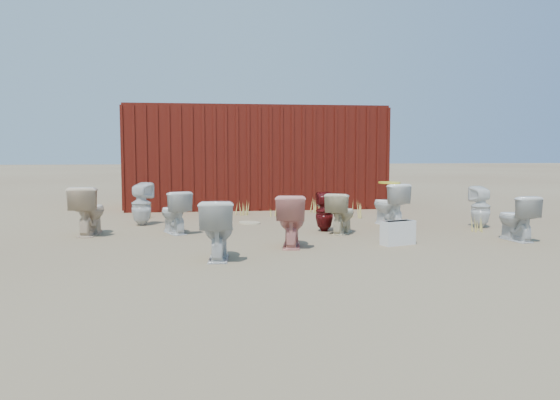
{
  "coord_description": "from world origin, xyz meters",
  "views": [
    {
      "loc": [
        -1.2,
        -8.24,
        1.35
      ],
      "look_at": [
        0.0,
        0.6,
        0.55
      ],
      "focal_mm": 35.0,
      "sensor_mm": 36.0,
      "label": 1
    }
  ],
  "objects": [
    {
      "name": "toilet_front_pink",
      "position": [
        -0.02,
        -0.69,
        0.37
      ],
      "size": [
        0.54,
        0.8,
        0.75
      ],
      "primitive_type": "imported",
      "rotation": [
        0.0,
        0.0,
        2.96
      ],
      "color": "#E38D83",
      "rests_on": "ground"
    },
    {
      "name": "weed_clump_d",
      "position": [
        -0.43,
        3.28,
        0.15
      ],
      "size": [
        0.3,
        0.3,
        0.3
      ],
      "primitive_type": "cone",
      "color": "gold",
      "rests_on": "ground"
    },
    {
      "name": "toilet_front_c",
      "position": [
        -1.07,
        -1.47,
        0.38
      ],
      "size": [
        0.48,
        0.77,
        0.75
      ],
      "primitive_type": "imported",
      "rotation": [
        0.0,
        0.0,
        3.06
      ],
      "color": "silver",
      "rests_on": "ground"
    },
    {
      "name": "toilet_back_a",
      "position": [
        -2.37,
        1.89,
        0.39
      ],
      "size": [
        0.48,
        0.48,
        0.78
      ],
      "primitive_type": "imported",
      "rotation": [
        0.0,
        0.0,
        2.66
      ],
      "color": "silver",
      "rests_on": "ground"
    },
    {
      "name": "ground",
      "position": [
        0.0,
        0.0,
        0.0
      ],
      "size": [
        100.0,
        100.0,
        0.0
      ],
      "primitive_type": "plane",
      "color": "brown",
      "rests_on": "ground"
    },
    {
      "name": "yellow_lid",
      "position": [
        2.1,
        1.29,
        0.78
      ],
      "size": [
        0.39,
        0.49,
        0.02
      ],
      "primitive_type": "ellipsoid",
      "color": "gold",
      "rests_on": "toilet_back_yellowlid"
    },
    {
      "name": "toilet_front_a",
      "position": [
        -1.73,
        0.81,
        0.35
      ],
      "size": [
        0.63,
        0.79,
        0.7
      ],
      "primitive_type": "imported",
      "rotation": [
        0.0,
        0.0,
        3.55
      ],
      "color": "silver",
      "rests_on": "ground"
    },
    {
      "name": "toilet_back_e",
      "position": [
        3.6,
        0.77,
        0.37
      ],
      "size": [
        0.35,
        0.36,
        0.73
      ],
      "primitive_type": "imported",
      "rotation": [
        0.0,
        0.0,
        3.21
      ],
      "color": "white",
      "rests_on": "ground"
    },
    {
      "name": "loose_lid_far",
      "position": [
        -0.4,
        1.89,
        0.01
      ],
      "size": [
        0.56,
        0.59,
        0.02
      ],
      "primitive_type": "ellipsoid",
      "rotation": [
        0.0,
        0.0,
        0.6
      ],
      "color": "beige",
      "rests_on": "ground"
    },
    {
      "name": "toilet_front_e",
      "position": [
        3.44,
        -0.63,
        0.34
      ],
      "size": [
        0.45,
        0.71,
        0.69
      ],
      "primitive_type": "imported",
      "rotation": [
        0.0,
        0.0,
        3.25
      ],
      "color": "silver",
      "rests_on": "ground"
    },
    {
      "name": "toilet_back_yellowlid",
      "position": [
        2.1,
        1.29,
        0.38
      ],
      "size": [
        0.63,
        0.84,
        0.77
      ],
      "primitive_type": "imported",
      "rotation": [
        0.0,
        0.0,
        3.43
      ],
      "color": "white",
      "rests_on": "ground"
    },
    {
      "name": "weed_clump_b",
      "position": [
        0.26,
        2.86,
        0.12
      ],
      "size": [
        0.32,
        0.32,
        0.25
      ],
      "primitive_type": "cone",
      "color": "gold",
      "rests_on": "ground"
    },
    {
      "name": "toilet_back_beige_left",
      "position": [
        -3.08,
        0.81,
        0.4
      ],
      "size": [
        0.52,
        0.82,
        0.79
      ],
      "primitive_type": "imported",
      "rotation": [
        0.0,
        0.0,
        3.03
      ],
      "color": "beige",
      "rests_on": "ground"
    },
    {
      "name": "weed_clump_c",
      "position": [
        1.91,
        2.41,
        0.16
      ],
      "size": [
        0.36,
        0.36,
        0.33
      ],
      "primitive_type": "cone",
      "color": "gold",
      "rests_on": "ground"
    },
    {
      "name": "loose_lid_near",
      "position": [
        -1.09,
        2.21,
        0.01
      ],
      "size": [
        0.53,
        0.6,
        0.02
      ],
      "primitive_type": "ellipsoid",
      "rotation": [
        0.0,
        0.0,
        0.37
      ],
      "color": "tan",
      "rests_on": "ground"
    },
    {
      "name": "toilet_front_maroon",
      "position": [
        0.77,
        0.72,
        0.33
      ],
      "size": [
        0.34,
        0.34,
        0.66
      ],
      "primitive_type": "imported",
      "rotation": [
        0.0,
        0.0,
        2.99
      ],
      "color": "#560E10",
      "rests_on": "ground"
    },
    {
      "name": "toilet_back_beige_right",
      "position": [
        0.99,
        0.41,
        0.34
      ],
      "size": [
        0.67,
        0.76,
        0.67
      ],
      "primitive_type": "imported",
      "rotation": [
        0.0,
        0.0,
        2.59
      ],
      "color": "beige",
      "rests_on": "ground"
    },
    {
      "name": "weed_clump_e",
      "position": [
        1.25,
        3.5,
        0.15
      ],
      "size": [
        0.34,
        0.34,
        0.3
      ],
      "primitive_type": "cone",
      "color": "gold",
      "rests_on": "ground"
    },
    {
      "name": "weed_clump_f",
      "position": [
        3.3,
        0.32,
        0.12
      ],
      "size": [
        0.28,
        0.28,
        0.24
      ],
      "primitive_type": "cone",
      "color": "gold",
      "rests_on": "ground"
    },
    {
      "name": "weed_clump_a",
      "position": [
        -2.38,
        3.01,
        0.14
      ],
      "size": [
        0.36,
        0.36,
        0.29
      ],
      "primitive_type": "cone",
      "color": "gold",
      "rests_on": "ground"
    },
    {
      "name": "shipping_container",
      "position": [
        0.0,
        5.2,
        1.2
      ],
      "size": [
        6.0,
        2.4,
        2.4
      ],
      "primitive_type": "cube",
      "color": "#470C0B",
      "rests_on": "ground"
    },
    {
      "name": "loose_tank",
      "position": [
        1.54,
        -0.75,
        0.17
      ],
      "size": [
        0.54,
        0.35,
        0.35
      ],
      "primitive_type": "cube",
      "rotation": [
        0.0,
        0.0,
        0.33
      ],
      "color": "silver",
      "rests_on": "ground"
    }
  ]
}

